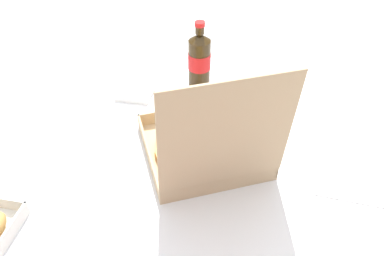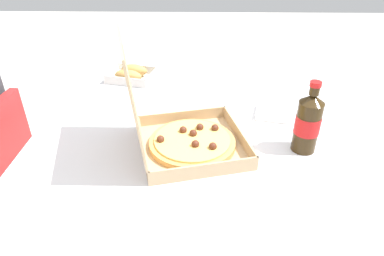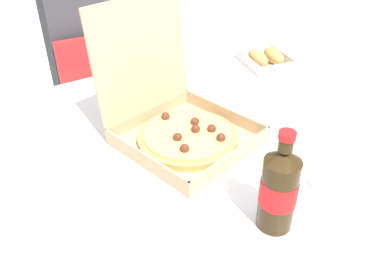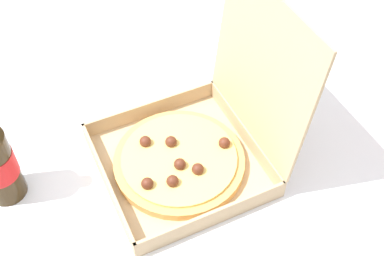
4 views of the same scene
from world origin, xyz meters
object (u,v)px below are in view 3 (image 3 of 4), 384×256
(diner_person, at_px, (93,55))
(pizza_box_open, at_px, (180,123))
(napkin_pile, at_px, (324,170))
(chair, at_px, (104,103))
(cola_bottle, at_px, (279,188))
(paper_menu, at_px, (25,166))
(bread_side_box, at_px, (266,58))

(diner_person, bearing_deg, pizza_box_open, -93.03)
(napkin_pile, bearing_deg, diner_person, 98.89)
(chair, height_order, cola_bottle, cola_bottle)
(chair, xyz_separation_m, diner_person, (0.00, 0.06, 0.21))
(pizza_box_open, distance_m, paper_menu, 0.40)
(chair, relative_size, paper_menu, 3.95)
(bread_side_box, distance_m, napkin_pile, 0.64)
(bread_side_box, bearing_deg, napkin_pile, -118.75)
(cola_bottle, distance_m, paper_menu, 0.61)
(pizza_box_open, relative_size, napkin_pile, 3.67)
(bread_side_box, distance_m, cola_bottle, 0.80)
(diner_person, distance_m, bread_side_box, 0.72)
(bread_side_box, distance_m, paper_menu, 0.92)
(diner_person, xyz_separation_m, pizza_box_open, (-0.04, -0.79, 0.09))
(chair, distance_m, napkin_pile, 1.09)
(cola_bottle, height_order, paper_menu, cola_bottle)
(diner_person, distance_m, napkin_pile, 1.11)
(chair, relative_size, bread_side_box, 3.79)
(paper_menu, bearing_deg, bread_side_box, 26.08)
(chair, distance_m, bread_side_box, 0.74)
(bread_side_box, relative_size, cola_bottle, 0.98)
(diner_person, xyz_separation_m, paper_menu, (-0.43, -0.69, 0.05))
(cola_bottle, bearing_deg, diner_person, 88.08)
(cola_bottle, height_order, napkin_pile, cola_bottle)
(cola_bottle, bearing_deg, napkin_pile, 14.91)
(diner_person, xyz_separation_m, napkin_pile, (0.17, -1.10, 0.05))
(diner_person, xyz_separation_m, bread_side_box, (0.48, -0.54, 0.07))
(diner_person, relative_size, napkin_pile, 10.46)
(bread_side_box, bearing_deg, diner_person, 131.47)
(diner_person, bearing_deg, chair, -93.64)
(chair, bearing_deg, bread_side_box, -45.08)
(pizza_box_open, height_order, napkin_pile, pizza_box_open)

